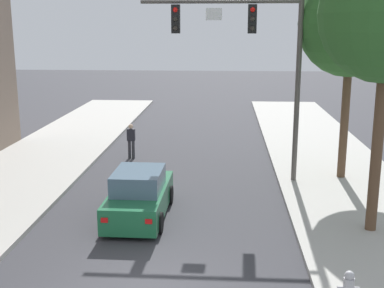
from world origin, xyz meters
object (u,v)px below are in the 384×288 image
object	(u,v)px
traffic_signal_mast	(254,47)
pedestrian_crossing_road	(131,139)
fire_hydrant	(349,286)
car_lead_green	(139,196)
street_tree_second	(351,25)

from	to	relation	value
traffic_signal_mast	pedestrian_crossing_road	bearing A→B (deg)	147.63
traffic_signal_mast	fire_hydrant	world-z (taller)	traffic_signal_mast
car_lead_green	fire_hydrant	world-z (taller)	car_lead_green
fire_hydrant	street_tree_second	xyz separation A→B (m)	(1.93, 9.67, 5.61)
pedestrian_crossing_road	traffic_signal_mast	bearing A→B (deg)	-32.37
traffic_signal_mast	street_tree_second	distance (m)	3.77
pedestrian_crossing_road	street_tree_second	xyz separation A→B (m)	(9.05, -2.88, 5.21)
pedestrian_crossing_road	fire_hydrant	distance (m)	14.44
car_lead_green	fire_hydrant	distance (m)	7.52
traffic_signal_mast	car_lead_green	size ratio (longest dim) A/B	1.76
traffic_signal_mast	street_tree_second	world-z (taller)	street_tree_second
pedestrian_crossing_road	fire_hydrant	size ratio (longest dim) A/B	2.28
fire_hydrant	street_tree_second	bearing A→B (deg)	78.69
traffic_signal_mast	fire_hydrant	xyz separation A→B (m)	(1.71, -9.12, -4.81)
traffic_signal_mast	street_tree_second	xyz separation A→B (m)	(3.64, 0.55, 0.81)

